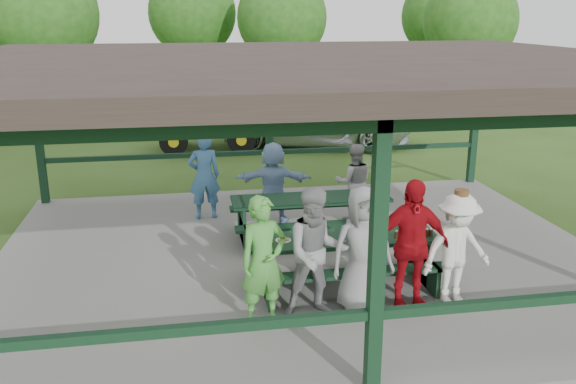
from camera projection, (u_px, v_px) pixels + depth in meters
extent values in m
plane|color=#2F4A17|center=(303.00, 261.00, 10.13)|extent=(90.00, 90.00, 0.00)
cube|color=slate|center=(303.00, 258.00, 10.11)|extent=(10.00, 8.00, 0.10)
cube|color=black|center=(377.00, 260.00, 6.08)|extent=(0.15, 0.15, 3.00)
cube|color=black|center=(38.00, 132.00, 12.48)|extent=(0.15, 0.15, 3.00)
cube|color=black|center=(269.00, 125.00, 13.26)|extent=(0.15, 0.15, 3.00)
cube|color=black|center=(475.00, 119.00, 14.04)|extent=(0.15, 0.15, 3.00)
cube|color=black|center=(135.00, 334.00, 5.86)|extent=(4.65, 0.10, 0.10)
cube|color=black|center=(159.00, 156.00, 13.04)|extent=(4.65, 0.10, 0.10)
cube|color=black|center=(374.00, 148.00, 13.82)|extent=(4.65, 0.10, 0.10)
cube|color=black|center=(383.00, 121.00, 5.68)|extent=(9.80, 0.15, 0.20)
cube|color=black|center=(269.00, 60.00, 12.86)|extent=(9.80, 0.15, 0.20)
cube|color=#2B231F|center=(304.00, 64.00, 9.21)|extent=(10.60, 8.60, 0.24)
cube|color=black|center=(345.00, 239.00, 8.82)|extent=(2.73, 0.75, 0.06)
cube|color=black|center=(354.00, 273.00, 8.38)|extent=(2.73, 0.28, 0.05)
cube|color=black|center=(335.00, 244.00, 9.43)|extent=(2.73, 0.28, 0.05)
cube|color=black|center=(264.00, 266.00, 8.73)|extent=(0.06, 0.70, 0.75)
cube|color=black|center=(421.00, 255.00, 9.11)|extent=(0.06, 0.70, 0.75)
cube|color=black|center=(264.00, 276.00, 8.77)|extent=(0.06, 1.39, 0.45)
cube|color=black|center=(420.00, 265.00, 9.16)|extent=(0.06, 1.39, 0.45)
cube|color=black|center=(311.00, 199.00, 10.70)|extent=(2.78, 0.75, 0.06)
cube|color=black|center=(317.00, 225.00, 10.26)|extent=(2.78, 0.28, 0.05)
cube|color=black|center=(305.00, 205.00, 11.31)|extent=(2.78, 0.28, 0.05)
cube|color=black|center=(243.00, 221.00, 10.60)|extent=(0.06, 0.70, 0.75)
cube|color=black|center=(376.00, 214.00, 10.99)|extent=(0.06, 0.70, 0.75)
cube|color=black|center=(243.00, 229.00, 10.64)|extent=(0.06, 1.39, 0.45)
cube|color=black|center=(376.00, 222.00, 11.04)|extent=(0.06, 1.39, 0.45)
cylinder|color=white|center=(283.00, 240.00, 8.66)|extent=(0.22, 0.22, 0.01)
torus|color=#AC803D|center=(281.00, 239.00, 8.63)|extent=(0.10, 0.10, 0.03)
torus|color=#AC803D|center=(286.00, 239.00, 8.65)|extent=(0.10, 0.10, 0.03)
torus|color=#AC803D|center=(283.00, 238.00, 8.70)|extent=(0.10, 0.10, 0.03)
cylinder|color=white|center=(323.00, 238.00, 8.76)|extent=(0.22, 0.22, 0.01)
torus|color=#AC803D|center=(321.00, 237.00, 8.73)|extent=(0.10, 0.10, 0.03)
torus|color=#AC803D|center=(326.00, 237.00, 8.74)|extent=(0.10, 0.10, 0.03)
torus|color=#AC803D|center=(322.00, 235.00, 8.80)|extent=(0.10, 0.10, 0.03)
cylinder|color=white|center=(372.00, 235.00, 8.88)|extent=(0.22, 0.22, 0.01)
torus|color=#AC803D|center=(369.00, 234.00, 8.85)|extent=(0.10, 0.10, 0.03)
torus|color=#AC803D|center=(375.00, 234.00, 8.86)|extent=(0.10, 0.10, 0.03)
torus|color=#AC803D|center=(371.00, 232.00, 8.91)|extent=(0.10, 0.10, 0.03)
cylinder|color=white|center=(421.00, 232.00, 9.00)|extent=(0.22, 0.22, 0.01)
torus|color=#AC803D|center=(419.00, 231.00, 8.97)|extent=(0.10, 0.10, 0.03)
torus|color=#AC803D|center=(425.00, 231.00, 8.98)|extent=(0.10, 0.10, 0.03)
torus|color=#AC803D|center=(420.00, 229.00, 9.04)|extent=(0.10, 0.10, 0.03)
cylinder|color=#381E0F|center=(271.00, 243.00, 8.45)|extent=(0.06, 0.06, 0.10)
cylinder|color=#381E0F|center=(319.00, 240.00, 8.56)|extent=(0.06, 0.06, 0.10)
cylinder|color=#381E0F|center=(396.00, 235.00, 8.75)|extent=(0.06, 0.06, 0.10)
cylinder|color=#381E0F|center=(427.00, 233.00, 8.82)|extent=(0.06, 0.06, 0.10)
cylinder|color=#381E0F|center=(431.00, 233.00, 8.83)|extent=(0.06, 0.06, 0.10)
cone|color=white|center=(307.00, 231.00, 8.91)|extent=(0.09, 0.09, 0.10)
cone|color=white|center=(362.00, 228.00, 9.04)|extent=(0.09, 0.09, 0.10)
cone|color=white|center=(408.00, 225.00, 9.16)|extent=(0.09, 0.09, 0.10)
cone|color=white|center=(410.00, 225.00, 9.16)|extent=(0.09, 0.09, 0.10)
imported|color=#50A541|center=(263.00, 261.00, 7.68)|extent=(0.71, 0.56, 1.71)
imported|color=gray|center=(317.00, 253.00, 7.89)|extent=(0.86, 0.68, 1.75)
imported|color=gray|center=(362.00, 250.00, 8.03)|extent=(0.87, 0.59, 1.73)
imported|color=#A90C15|center=(410.00, 245.00, 8.09)|extent=(1.07, 0.45, 1.81)
imported|color=white|center=(457.00, 250.00, 8.24)|extent=(1.10, 0.74, 1.58)
cylinder|color=brown|center=(461.00, 198.00, 8.03)|extent=(0.37, 0.37, 0.02)
cylinder|color=brown|center=(461.00, 194.00, 8.02)|extent=(0.22, 0.22, 0.11)
imported|color=#86A8CF|center=(273.00, 182.00, 11.50)|extent=(1.51, 0.70, 1.56)
imported|color=teal|center=(204.00, 176.00, 11.70)|extent=(0.66, 0.47, 1.70)
imported|color=gray|center=(354.00, 182.00, 11.63)|extent=(0.80, 0.67, 1.50)
imported|color=silver|center=(318.00, 119.00, 18.77)|extent=(6.27, 3.90, 1.62)
cube|color=navy|center=(207.00, 120.00, 18.15)|extent=(3.06, 1.62, 0.13)
cube|color=navy|center=(207.00, 116.00, 17.36)|extent=(3.00, 0.18, 0.43)
cube|color=navy|center=(206.00, 108.00, 18.79)|extent=(3.00, 0.18, 0.43)
cube|color=navy|center=(155.00, 113.00, 17.89)|extent=(0.12, 1.50, 0.43)
cube|color=navy|center=(257.00, 110.00, 18.27)|extent=(0.12, 1.50, 0.43)
cylinder|color=black|center=(174.00, 142.00, 17.39)|extent=(0.82, 0.22, 0.82)
cylinder|color=yellow|center=(174.00, 142.00, 17.39)|extent=(0.31, 0.25, 0.30)
cylinder|color=black|center=(176.00, 131.00, 18.92)|extent=(0.82, 0.22, 0.82)
cylinder|color=yellow|center=(176.00, 131.00, 18.92)|extent=(0.31, 0.25, 0.30)
cylinder|color=black|center=(241.00, 140.00, 17.64)|extent=(0.82, 0.22, 0.82)
cylinder|color=yellow|center=(241.00, 140.00, 17.64)|extent=(0.31, 0.25, 0.30)
cylinder|color=black|center=(238.00, 130.00, 19.17)|extent=(0.82, 0.22, 0.82)
cylinder|color=yellow|center=(238.00, 130.00, 19.17)|extent=(0.31, 0.25, 0.30)
cube|color=navy|center=(275.00, 122.00, 18.44)|extent=(1.08, 0.13, 0.09)
cone|color=#F2590C|center=(153.00, 109.00, 17.85)|extent=(0.04, 0.43, 0.43)
cylinder|color=#312213|center=(51.00, 89.00, 20.86)|extent=(0.36, 0.36, 2.88)
sphere|color=#204F15|center=(42.00, 14.00, 20.16)|extent=(3.68, 3.68, 3.68)
cylinder|color=#312213|center=(195.00, 72.00, 26.40)|extent=(0.36, 0.36, 2.88)
sphere|color=#204F15|center=(192.00, 13.00, 25.70)|extent=(3.69, 3.69, 3.69)
cylinder|color=#312213|center=(282.00, 79.00, 24.50)|extent=(0.36, 0.36, 2.75)
sphere|color=#204F15|center=(282.00, 18.00, 23.82)|extent=(3.52, 3.52, 3.52)
cylinder|color=#312213|center=(465.00, 84.00, 22.95)|extent=(0.36, 0.36, 2.68)
sphere|color=#204F15|center=(470.00, 21.00, 22.29)|extent=(3.43, 3.43, 3.43)
cylinder|color=#312213|center=(438.00, 70.00, 27.85)|extent=(0.36, 0.36, 2.79)
sphere|color=#204F15|center=(442.00, 16.00, 27.16)|extent=(3.57, 3.57, 3.57)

